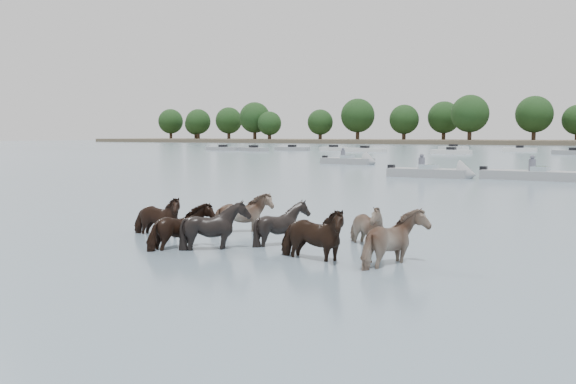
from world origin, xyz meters
The scene contains 7 objects.
ground centered at (0.00, 0.00, 0.00)m, with size 400.00×400.00×0.00m, color slate.
shoreline centered at (-70.00, 150.00, 0.50)m, with size 160.00×30.00×1.00m, color #4C4233.
pony_herd centered at (-0.35, 0.03, 0.35)m, with size 7.63×3.84×1.32m.
motorboat_a centered at (-3.53, 23.51, 0.23)m, with size 5.04×1.65×1.92m.
motorboat_b centered at (2.37, 24.15, 0.22)m, with size 6.56×1.84×1.92m.
motorboat_f centered at (-14.17, 35.66, 0.23)m, with size 4.90×1.88×1.92m.
treeline centered at (-67.76, 150.82, 6.75)m, with size 143.48×21.92×12.22m.
Camera 1 is at (6.72, -11.24, 2.40)m, focal length 39.45 mm.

